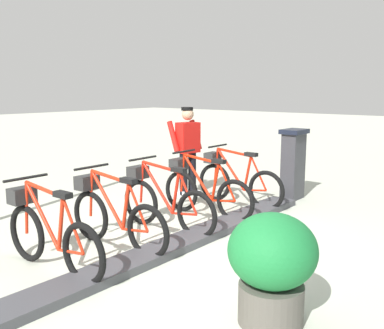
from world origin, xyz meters
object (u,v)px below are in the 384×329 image
bike_docked_2 (163,201)px  bike_docked_1 (203,190)px  worker_near_rack (188,148)px  payment_kiosk (293,163)px  bike_docked_0 (236,180)px  bike_docked_3 (113,215)px  bike_docked_4 (49,233)px  planter_bush (272,263)px

bike_docked_2 → bike_docked_1: bearing=-90.0°
worker_near_rack → bike_docked_1: bearing=140.1°
payment_kiosk → bike_docked_0: payment_kiosk is taller
payment_kiosk → bike_docked_2: size_ratio=0.74×
bike_docked_1 → worker_near_rack: size_ratio=1.04×
payment_kiosk → bike_docked_0: size_ratio=0.74×
payment_kiosk → bike_docked_1: 2.01m
payment_kiosk → worker_near_rack: bearing=31.2°
bike_docked_0 → bike_docked_1: bearing=90.0°
bike_docked_1 → bike_docked_3: (0.00, 1.83, 0.00)m
bike_docked_1 → bike_docked_4: size_ratio=1.00×
bike_docked_4 → bike_docked_3: bearing=-90.0°
payment_kiosk → worker_near_rack: 1.95m
bike_docked_2 → bike_docked_3: 0.92m
bike_docked_0 → bike_docked_3: size_ratio=1.00×
bike_docked_0 → bike_docked_2: 1.83m
bike_docked_3 → bike_docked_4: size_ratio=1.00×
bike_docked_0 → bike_docked_2: size_ratio=1.00×
payment_kiosk → planter_bush: size_ratio=1.32×
payment_kiosk → bike_docked_4: (0.57, 4.66, -0.24)m
bike_docked_1 → bike_docked_3: size_ratio=1.00×
payment_kiosk → bike_docked_2: 2.90m
bike_docked_1 → bike_docked_4: (0.00, 2.75, 0.00)m
bike_docked_0 → bike_docked_4: size_ratio=1.00×
bike_docked_3 → payment_kiosk: bearing=-98.7°
bike_docked_2 → bike_docked_4: 1.83m
bike_docked_3 → bike_docked_4: bearing=90.0°
bike_docked_1 → bike_docked_4: same height
bike_docked_1 → worker_near_rack: (1.09, -0.91, 0.48)m
bike_docked_4 → planter_bush: bike_docked_4 is taller
bike_docked_1 → planter_bush: bike_docked_1 is taller
bike_docked_3 → bike_docked_0: bearing=-90.0°
payment_kiosk → bike_docked_4: bearing=83.0°
bike_docked_4 → planter_bush: 2.51m
bike_docked_3 → planter_bush: (-2.44, 0.33, 0.11)m
bike_docked_0 → payment_kiosk: bearing=-119.8°
bike_docked_3 → planter_bush: 2.46m
bike_docked_0 → bike_docked_2: same height
payment_kiosk → bike_docked_0: (0.57, 1.00, -0.24)m
payment_kiosk → bike_docked_2: bearing=78.6°
bike_docked_1 → planter_bush: (-2.44, 2.17, 0.11)m
bike_docked_0 → bike_docked_2: bearing=90.0°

